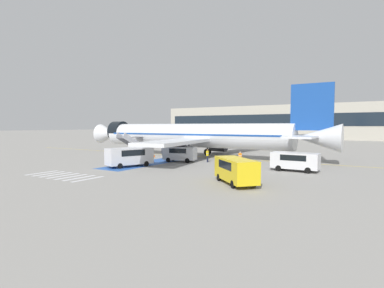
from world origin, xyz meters
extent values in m
plane|color=gray|center=(0.00, 0.00, 0.00)|extent=(600.00, 600.00, 0.00)
cube|color=gold|center=(1.33, 0.66, 0.00)|extent=(76.95, 0.95, 0.01)
cube|color=#2856A8|center=(1.33, -10.73, 0.00)|extent=(4.14, 13.18, 0.01)
cube|color=silver|center=(-2.87, -22.06, 0.00)|extent=(0.44, 3.60, 0.01)
cube|color=silver|center=(-1.67, -22.06, 0.00)|extent=(0.44, 3.60, 0.01)
cube|color=silver|center=(-0.47, -22.06, 0.00)|extent=(0.44, 3.60, 0.01)
cube|color=silver|center=(0.73, -22.06, 0.00)|extent=(0.44, 3.60, 0.01)
cube|color=silver|center=(1.93, -22.06, 0.00)|extent=(0.44, 3.60, 0.01)
cube|color=silver|center=(3.13, -22.06, 0.00)|extent=(0.44, 3.60, 0.01)
cube|color=silver|center=(4.33, -22.06, 0.00)|extent=(0.44, 3.60, 0.01)
cylinder|color=silver|center=(1.33, 0.66, 3.39)|extent=(32.99, 4.09, 3.77)
cone|color=silver|center=(-17.22, 0.48, 3.39)|extent=(4.18, 3.73, 3.69)
cone|color=silver|center=(20.63, 0.85, 3.39)|extent=(5.69, 3.67, 3.62)
cylinder|color=black|center=(-14.40, 0.51, 3.86)|extent=(2.30, 3.83, 3.80)
cube|color=#19479E|center=(1.33, 0.66, 3.58)|extent=(30.35, 4.14, 0.24)
cube|color=silver|center=(4.64, -7.70, 2.83)|extent=(6.85, 16.53, 0.44)
cylinder|color=#38383D|center=(3.12, -6.34, 1.46)|extent=(2.92, 2.26, 2.23)
cube|color=silver|center=(4.47, 9.08, 2.83)|extent=(6.56, 16.48, 0.44)
cylinder|color=#38383D|center=(2.99, 7.69, 1.46)|extent=(2.92, 2.26, 2.23)
cube|color=#19479E|center=(19.78, 0.84, 7.37)|extent=(5.28, 0.41, 6.07)
cube|color=silver|center=(19.25, -2.74, 3.58)|extent=(3.45, 6.06, 0.24)
cube|color=silver|center=(19.18, 4.41, 3.58)|extent=(3.45, 6.06, 0.24)
cylinder|color=#38383D|center=(-10.21, 0.55, 1.72)|extent=(0.20, 0.20, 2.59)
cylinder|color=black|center=(-10.21, 0.55, 0.42)|extent=(0.84, 0.29, 0.84)
cylinder|color=#38383D|center=(2.98, -2.31, 1.69)|extent=(0.24, 0.24, 2.28)
cylinder|color=black|center=(2.98, -2.31, 0.55)|extent=(1.11, 0.61, 1.10)
cylinder|color=#38383D|center=(2.92, 3.66, 1.69)|extent=(0.24, 0.24, 2.28)
cylinder|color=black|center=(2.92, 3.66, 0.55)|extent=(1.11, 0.61, 1.10)
cube|color=#ADB2BA|center=(-7.69, -3.91, 0.70)|extent=(2.25, 4.82, 0.70)
cylinder|color=black|center=(-8.64, -2.24, 0.35)|extent=(0.23, 0.70, 0.70)
cylinder|color=black|center=(-6.77, -2.22, 0.35)|extent=(0.23, 0.70, 0.70)
cylinder|color=black|center=(-8.61, -5.60, 0.35)|extent=(0.23, 0.70, 0.70)
cylinder|color=black|center=(-6.74, -5.58, 0.35)|extent=(0.23, 0.70, 0.70)
cube|color=#4C4C51|center=(-7.69, -3.91, 2.03)|extent=(1.47, 4.16, 2.10)
cube|color=#4C4C51|center=(-7.71, -1.63, 3.01)|extent=(1.66, 1.12, 0.12)
cube|color=silver|center=(-8.46, -3.92, 2.50)|extent=(0.10, 4.49, 2.82)
cube|color=silver|center=(-6.92, -3.90, 2.50)|extent=(0.10, 4.49, 2.82)
cube|color=#38383D|center=(7.57, 21.12, 0.78)|extent=(8.45, 2.75, 0.60)
cube|color=silver|center=(3.48, 21.24, 1.28)|extent=(1.93, 2.43, 1.60)
cube|color=black|center=(2.55, 21.27, 1.60)|extent=(0.10, 2.00, 0.70)
cylinder|color=#B7BCC4|center=(7.95, 21.11, 2.25)|extent=(5.84, 2.50, 2.33)
cylinder|color=gold|center=(7.95, 21.11, 2.25)|extent=(0.42, 2.39, 2.38)
cylinder|color=black|center=(3.81, 20.04, 0.48)|extent=(0.97, 0.31, 0.96)
cylinder|color=black|center=(3.88, 22.42, 0.48)|extent=(0.97, 0.31, 0.96)
cylinder|color=black|center=(8.00, 19.92, 0.48)|extent=(0.97, 0.31, 0.96)
cylinder|color=black|center=(8.07, 22.29, 0.48)|extent=(0.97, 0.31, 0.96)
cylinder|color=black|center=(10.33, 19.85, 0.48)|extent=(0.97, 0.31, 0.96)
cylinder|color=black|center=(10.40, 22.22, 0.48)|extent=(0.97, 0.31, 0.96)
cube|color=silver|center=(19.55, -6.98, 1.17)|extent=(4.94, 2.14, 1.70)
cube|color=black|center=(19.55, -6.98, 1.54)|extent=(2.73, 2.14, 0.61)
cylinder|color=black|center=(18.01, -7.91, 0.32)|extent=(0.64, 0.21, 0.64)
cylinder|color=black|center=(18.04, -6.00, 0.32)|extent=(0.64, 0.21, 0.64)
cylinder|color=black|center=(21.06, -7.95, 0.32)|extent=(0.64, 0.21, 0.64)
cylinder|color=black|center=(21.08, -6.04, 0.32)|extent=(0.64, 0.21, 0.64)
cube|color=silver|center=(1.64, -13.67, 1.30)|extent=(3.93, 5.91, 1.97)
cube|color=black|center=(1.64, -13.67, 1.74)|extent=(3.07, 3.60, 0.71)
cylinder|color=black|center=(1.35, -11.72, 0.32)|extent=(0.41, 0.67, 0.64)
cylinder|color=black|center=(3.15, -12.41, 0.32)|extent=(0.41, 0.67, 0.64)
cylinder|color=black|center=(0.13, -14.92, 0.32)|extent=(0.41, 0.67, 0.64)
cylinder|color=black|center=(1.93, -15.61, 0.32)|extent=(0.41, 0.67, 0.64)
cube|color=silver|center=(4.17, -6.53, 1.20)|extent=(4.72, 2.92, 1.76)
cube|color=black|center=(4.17, -6.53, 1.59)|extent=(2.81, 2.46, 0.63)
cylinder|color=black|center=(3.07, -7.71, 0.32)|extent=(0.67, 0.35, 0.64)
cylinder|color=black|center=(2.64, -6.02, 0.32)|extent=(0.67, 0.35, 0.64)
cylinder|color=black|center=(5.71, -7.05, 0.32)|extent=(0.67, 0.35, 0.64)
cylinder|color=black|center=(5.28, -5.35, 0.32)|extent=(0.67, 0.35, 0.64)
cube|color=yellow|center=(16.88, -17.01, 1.24)|extent=(5.21, 5.15, 1.85)
cube|color=black|center=(16.88, -17.01, 1.65)|extent=(3.50, 3.49, 0.66)
cylinder|color=black|center=(18.70, -17.52, 0.32)|extent=(0.60, 0.59, 0.64)
cylinder|color=black|center=(17.44, -18.81, 0.32)|extent=(0.60, 0.59, 0.64)
cylinder|color=black|center=(16.32, -15.20, 0.32)|extent=(0.60, 0.59, 0.64)
cylinder|color=black|center=(15.06, -16.49, 0.32)|extent=(0.60, 0.59, 0.64)
cube|color=gray|center=(-2.49, -8.08, 0.26)|extent=(2.73, 2.99, 0.12)
cylinder|color=black|center=(-1.37, -8.55, 0.20)|extent=(0.31, 0.38, 0.40)
cylinder|color=black|center=(-2.41, -9.29, 0.20)|extent=(0.31, 0.38, 0.40)
cylinder|color=black|center=(-2.58, -6.86, 0.20)|extent=(0.31, 0.38, 0.40)
cylinder|color=black|center=(-3.62, -7.60, 0.20)|extent=(0.31, 0.38, 0.40)
cylinder|color=gray|center=(-1.24, -8.65, 0.59)|extent=(0.05, 0.05, 0.55)
cylinder|color=gray|center=(-2.36, -9.45, 0.59)|extent=(0.05, 0.05, 0.55)
cylinder|color=gray|center=(-2.63, -6.70, 0.59)|extent=(0.05, 0.05, 0.55)
cylinder|color=gray|center=(-3.75, -7.50, 0.59)|extent=(0.05, 0.05, 0.55)
cylinder|color=#191E38|center=(12.26, -4.57, 0.40)|extent=(0.14, 0.14, 0.79)
cylinder|color=#191E38|center=(12.10, -4.63, 0.40)|extent=(0.14, 0.14, 0.79)
cube|color=orange|center=(12.18, -4.60, 1.11)|extent=(0.47, 0.34, 0.63)
cube|color=silver|center=(12.18, -4.60, 1.11)|extent=(0.48, 0.35, 0.06)
sphere|color=beige|center=(12.18, -4.60, 1.53)|extent=(0.21, 0.21, 0.21)
cylinder|color=#191E38|center=(7.54, -4.76, 0.43)|extent=(0.14, 0.14, 0.86)
cylinder|color=#191E38|center=(7.56, -4.92, 0.43)|extent=(0.14, 0.14, 0.86)
cube|color=yellow|center=(7.55, -4.84, 1.20)|extent=(0.25, 0.44, 0.68)
cube|color=silver|center=(7.55, -4.84, 1.20)|extent=(0.26, 0.45, 0.06)
sphere|color=brown|center=(7.55, -4.84, 1.66)|extent=(0.23, 0.23, 0.23)
cone|color=orange|center=(-2.98, -3.41, 0.35)|extent=(0.63, 0.63, 0.70)
cylinder|color=white|center=(-2.98, -3.41, 0.38)|extent=(0.34, 0.34, 0.08)
cone|color=orange|center=(14.67, -4.79, 0.26)|extent=(0.47, 0.47, 0.52)
cylinder|color=white|center=(14.67, -4.79, 0.29)|extent=(0.26, 0.26, 0.06)
cube|color=#B2AD9E|center=(3.43, 79.46, 6.45)|extent=(115.83, 12.00, 12.90)
cube|color=#19232D|center=(3.43, 73.41, 7.09)|extent=(111.20, 0.10, 4.51)
camera|label=1|loc=(26.89, -40.40, 4.93)|focal=28.00mm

